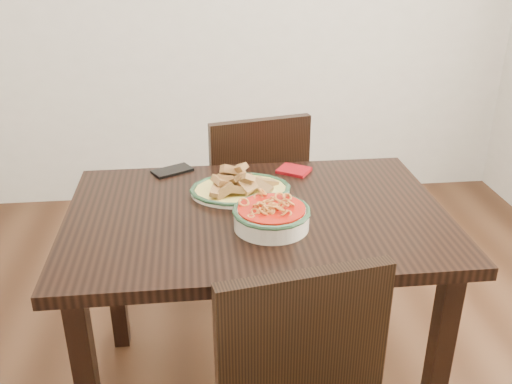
{
  "coord_description": "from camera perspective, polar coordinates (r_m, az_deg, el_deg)",
  "views": [
    {
      "loc": [
        -0.19,
        -1.62,
        1.58
      ],
      "look_at": [
        -0.0,
        0.02,
        0.81
      ],
      "focal_mm": 40.0,
      "sensor_mm": 36.0,
      "label": 1
    }
  ],
  "objects": [
    {
      "name": "chair_far",
      "position": [
        2.51,
        -0.39,
        -0.54
      ],
      "size": [
        0.5,
        0.5,
        0.89
      ],
      "rotation": [
        0.0,
        0.0,
        3.36
      ],
      "color": "black",
      "rests_on": "ground"
    },
    {
      "name": "dining_table",
      "position": [
        1.88,
        0.07,
        -4.6
      ],
      "size": [
        1.22,
        0.81,
        0.75
      ],
      "color": "black",
      "rests_on": "ground"
    },
    {
      "name": "fish_plate",
      "position": [
        1.94,
        -1.58,
        1.1
      ],
      "size": [
        0.34,
        0.26,
        0.11
      ],
      "color": "white",
      "rests_on": "dining_table"
    },
    {
      "name": "napkin",
      "position": [
        2.13,
        3.8,
        2.18
      ],
      "size": [
        0.14,
        0.14,
        0.01
      ],
      "primitive_type": "cube",
      "rotation": [
        0.0,
        0.0,
        -0.58
      ],
      "color": "maroon",
      "rests_on": "dining_table"
    },
    {
      "name": "noodle_bowl",
      "position": [
        1.72,
        1.56,
        -2.24
      ],
      "size": [
        0.24,
        0.24,
        0.08
      ],
      "color": "beige",
      "rests_on": "dining_table"
    },
    {
      "name": "smartphone",
      "position": [
        2.15,
        -8.37,
        2.12
      ],
      "size": [
        0.16,
        0.14,
        0.01
      ],
      "primitive_type": "cube",
      "rotation": [
        0.0,
        0.0,
        0.5
      ],
      "color": "black",
      "rests_on": "dining_table"
    }
  ]
}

